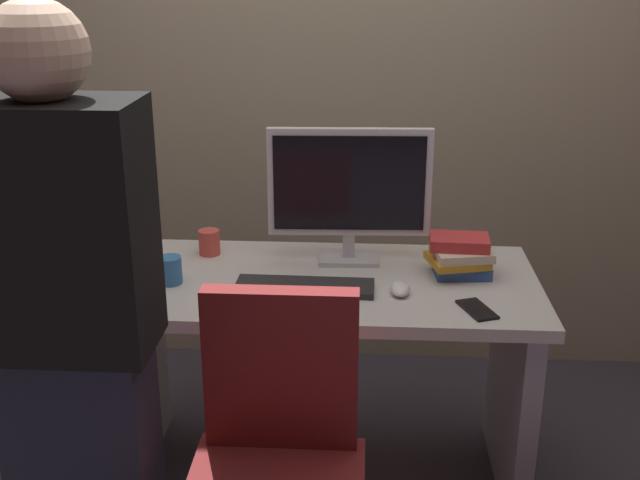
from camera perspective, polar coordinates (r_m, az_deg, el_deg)
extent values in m
plane|color=#3D3842|center=(2.87, 0.06, -16.58)|extent=(9.00, 9.00, 0.00)
cube|color=tan|center=(3.25, 1.08, 16.21)|extent=(6.40, 0.10, 3.00)
cube|color=beige|center=(2.51, 0.07, -3.26)|extent=(1.39, 0.67, 0.04)
cube|color=#B2B2B7|center=(2.79, -13.33, -9.88)|extent=(0.06, 0.59, 0.70)
cube|color=#B2B2B7|center=(2.72, 13.81, -10.66)|extent=(0.06, 0.59, 0.70)
cube|color=maroon|center=(2.02, -2.88, -9.40)|extent=(0.40, 0.06, 0.44)
cube|color=black|center=(1.83, -18.61, 0.75)|extent=(0.40, 0.24, 0.58)
sphere|color=beige|center=(1.75, -20.03, 12.85)|extent=(0.22, 0.22, 0.22)
cube|color=silver|center=(2.65, 2.10, -1.33)|extent=(0.21, 0.15, 0.02)
cube|color=silver|center=(2.64, 2.11, -0.36)|extent=(0.04, 0.03, 0.08)
cube|color=silver|center=(2.57, 2.17, 4.25)|extent=(0.54, 0.05, 0.36)
cube|color=black|center=(2.55, 2.15, 4.14)|extent=(0.50, 0.02, 0.32)
cube|color=#262626|center=(2.42, -1.13, -3.44)|extent=(0.43, 0.14, 0.02)
ellipsoid|color=white|center=(2.40, 5.88, -3.58)|extent=(0.06, 0.10, 0.03)
cylinder|color=#3372B2|center=(2.50, -10.92, -2.18)|extent=(0.07, 0.07, 0.09)
cylinder|color=#D84C3F|center=(2.72, -8.10, -0.16)|extent=(0.07, 0.07, 0.09)
cube|color=#3359A5|center=(2.57, 10.34, -2.13)|extent=(0.18, 0.14, 0.04)
cube|color=gold|center=(2.55, 10.01, -1.47)|extent=(0.21, 0.20, 0.02)
cube|color=beige|center=(2.55, 10.32, -0.92)|extent=(0.20, 0.19, 0.03)
cube|color=red|center=(2.54, 10.15, -0.15)|extent=(0.19, 0.13, 0.04)
cube|color=black|center=(2.33, 11.42, -5.00)|extent=(0.12, 0.16, 0.01)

